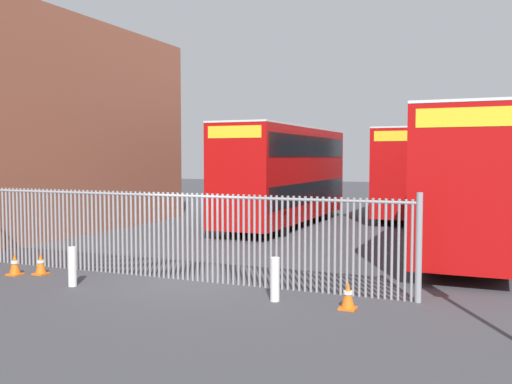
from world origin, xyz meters
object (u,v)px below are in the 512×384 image
Objects in this scene: double_decker_bus_behind_fence_right at (415,170)px; traffic_cone_near_kerb at (41,264)px; bollard_near_left at (72,267)px; bollard_center_front at (275,279)px; traffic_cone_mid_forecourt at (15,264)px; double_decker_bus_behind_fence_left at (285,172)px; double_decker_bus_near_gate at (472,178)px; traffic_cone_by_gate at (348,295)px.

traffic_cone_near_kerb is at bearing -110.47° from double_decker_bus_behind_fence_right.
double_decker_bus_behind_fence_right is 20.54m from bollard_near_left.
traffic_cone_mid_forecourt is (-7.26, -0.13, -0.19)m from bollard_center_front.
double_decker_bus_behind_fence_left reaches higher than traffic_cone_near_kerb.
double_decker_bus_near_gate and double_decker_bus_behind_fence_right have the same top height.
double_decker_bus_behind_fence_right is 20.36m from traffic_cone_near_kerb.
bollard_near_left is (-8.59, -8.53, -1.95)m from double_decker_bus_near_gate.
double_decker_bus_near_gate is 8.96m from bollard_center_front.
double_decker_bus_behind_fence_left is at bearing 109.12° from bollard_center_front.
bollard_near_left is at bearing -173.53° from bollard_center_front.
bollard_center_front is 7.27m from traffic_cone_mid_forecourt.
bollard_near_left reaches higher than traffic_cone_mid_forecourt.
double_decker_bus_behind_fence_left is at bearing -127.38° from double_decker_bus_behind_fence_right.
traffic_cone_mid_forecourt is (-2.81, -12.96, -2.13)m from double_decker_bus_behind_fence_left.
double_decker_bus_behind_fence_right reaches higher than bollard_center_front.
double_decker_bus_behind_fence_left is 18.32× the size of traffic_cone_mid_forecourt.
double_decker_bus_near_gate is 13.07m from traffic_cone_near_kerb.
traffic_cone_near_kerb is at bearing -142.96° from double_decker_bus_near_gate.
double_decker_bus_near_gate is 11.38× the size of bollard_center_front.
double_decker_bus_behind_fence_right is 19.27m from bollard_center_front.
double_decker_bus_near_gate is at bearing 36.68° from traffic_cone_mid_forecourt.
double_decker_bus_near_gate reaches higher than bollard_center_front.
double_decker_bus_near_gate reaches higher than traffic_cone_by_gate.
bollard_near_left is at bearing -135.18° from double_decker_bus_near_gate.
traffic_cone_mid_forecourt is at bearing -179.00° from bollard_center_front.
bollard_center_front is 1.61m from traffic_cone_by_gate.
double_decker_bus_near_gate is 18.32× the size of traffic_cone_by_gate.
traffic_cone_near_kerb is (-1.71, 0.76, -0.19)m from bollard_near_left.
double_decker_bus_near_gate is 1.00× the size of double_decker_bus_behind_fence_left.
double_decker_bus_behind_fence_left is 13.01m from traffic_cone_near_kerb.
traffic_cone_by_gate is 8.86m from traffic_cone_mid_forecourt.
traffic_cone_mid_forecourt is (-2.28, 0.44, -0.19)m from bollard_near_left.
double_decker_bus_behind_fence_right reaches higher than traffic_cone_mid_forecourt.
bollard_center_front is at bearing -114.35° from double_decker_bus_near_gate.
bollard_near_left is 1.61× the size of traffic_cone_mid_forecourt.
bollard_center_front is 6.70m from traffic_cone_near_kerb.
double_decker_bus_behind_fence_right is at bearing 74.77° from bollard_near_left.
traffic_cone_by_gate and traffic_cone_mid_forecourt have the same top height.
traffic_cone_near_kerb is at bearing -100.07° from double_decker_bus_behind_fence_left.
double_decker_bus_near_gate is 8.51m from traffic_cone_by_gate.
bollard_near_left is 1.00× the size of bollard_center_front.
double_decker_bus_behind_fence_right is 19.35m from traffic_cone_by_gate.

